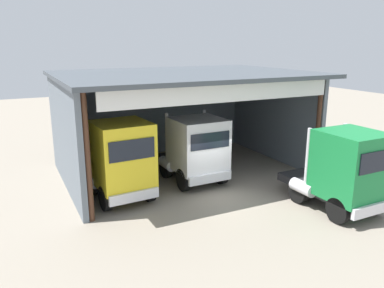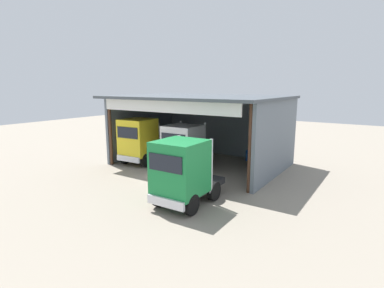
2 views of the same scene
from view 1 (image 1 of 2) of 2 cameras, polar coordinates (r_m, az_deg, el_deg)
ground_plane at (r=18.21m, az=4.18°, el=-7.83°), size 80.00×80.00×0.00m
workshop_shed at (r=21.52m, az=-2.41°, el=6.14°), size 12.97×9.51×5.52m
truck_yellow_yard_outside at (r=17.44m, az=-10.59°, el=-2.28°), size 2.71×4.51×3.68m
truck_white_center_right_bay at (r=19.38m, az=0.50°, el=-0.72°), size 2.64×4.56×3.55m
truck_green_center_bay at (r=17.25m, az=21.71°, el=-3.60°), size 2.51×4.82×3.54m
oil_drum at (r=25.61m, az=1.18°, el=-0.03°), size 0.58×0.58×0.89m
tool_cart at (r=26.09m, az=4.23°, el=0.33°), size 0.90×0.60×1.00m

